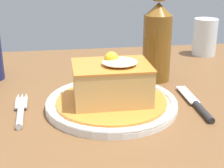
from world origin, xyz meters
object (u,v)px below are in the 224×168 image
fork (20,112)px  knife (198,106)px  main_plate (114,103)px  drinking_glass (205,39)px  beer_bottle_amber (157,38)px

fork → knife: (0.33, -0.03, 0.00)m
main_plate → knife: (0.16, -0.03, -0.00)m
fork → drinking_glass: drinking_glass is taller
knife → drinking_glass: drinking_glass is taller
beer_bottle_amber → knife: bearing=-78.6°
fork → knife: bearing=-4.5°
main_plate → beer_bottle_amber: bearing=49.1°
main_plate → fork: main_plate is taller
beer_bottle_amber → drinking_glass: size_ratio=2.53×
main_plate → knife: 0.16m
beer_bottle_amber → fork: bearing=-153.3°
fork → knife: 0.33m
main_plate → drinking_glass: 0.46m
main_plate → beer_bottle_amber: (0.12, 0.14, 0.09)m
main_plate → drinking_glass: bearing=45.7°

